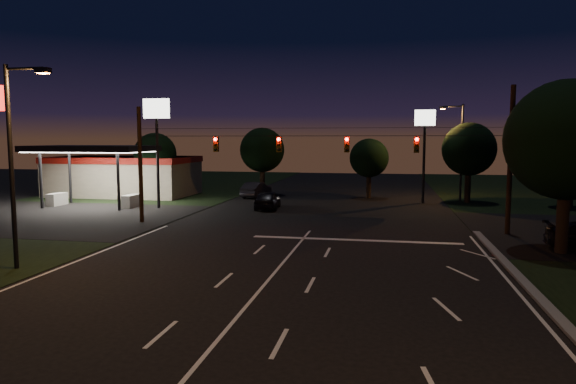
% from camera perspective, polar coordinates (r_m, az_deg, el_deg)
% --- Properties ---
extents(ground, '(140.00, 140.00, 0.00)m').
position_cam_1_polar(ground, '(19.29, -3.80, -11.58)').
color(ground, black).
rests_on(ground, ground).
extents(cross_street_left, '(20.00, 16.00, 0.02)m').
position_cam_1_polar(cross_street_left, '(42.26, -25.03, -2.54)').
color(cross_street_left, black).
rests_on(cross_street_left, ground).
extents(center_line, '(0.14, 40.00, 0.01)m').
position_cam_1_polar(center_line, '(13.95, -10.41, -18.70)').
color(center_line, silver).
rests_on(center_line, ground).
extents(stop_bar, '(12.00, 0.50, 0.01)m').
position_cam_1_polar(stop_bar, '(29.91, 7.46, -5.31)').
color(stop_bar, silver).
rests_on(stop_bar, ground).
extents(utility_pole_right, '(0.30, 0.30, 9.00)m').
position_cam_1_polar(utility_pole_right, '(34.09, 23.16, -4.37)').
color(utility_pole_right, black).
rests_on(utility_pole_right, ground).
extents(utility_pole_left, '(0.28, 0.28, 8.00)m').
position_cam_1_polar(utility_pole_left, '(37.25, -15.91, -3.28)').
color(utility_pole_left, black).
rests_on(utility_pole_left, ground).
extents(signal_span, '(24.00, 0.40, 1.56)m').
position_cam_1_polar(signal_span, '(33.09, 2.74, 5.39)').
color(signal_span, black).
rests_on(signal_span, ground).
extents(gas_station, '(14.20, 16.10, 5.25)m').
position_cam_1_polar(gas_station, '(55.12, -17.94, 2.06)').
color(gas_station, gray).
rests_on(gas_station, ground).
extents(pole_sign_left_near, '(2.20, 0.30, 9.10)m').
position_cam_1_polar(pole_sign_left_near, '(43.99, -14.38, 7.26)').
color(pole_sign_left_near, black).
rests_on(pole_sign_left_near, ground).
extents(pole_sign_right, '(1.80, 0.30, 8.40)m').
position_cam_1_polar(pole_sign_right, '(47.91, 14.94, 6.23)').
color(pole_sign_right, black).
rests_on(pole_sign_right, ground).
extents(street_light_left, '(2.20, 0.35, 9.00)m').
position_cam_1_polar(street_light_left, '(25.42, -28.01, 3.97)').
color(street_light_left, black).
rests_on(street_light_left, ground).
extents(street_light_right_far, '(2.20, 0.35, 9.00)m').
position_cam_1_polar(street_light_right_far, '(50.22, 18.45, 4.96)').
color(street_light_right_far, black).
rests_on(street_light_right_far, ground).
extents(tree_right_near, '(6.00, 6.00, 8.76)m').
position_cam_1_polar(tree_right_near, '(29.32, 28.54, 4.96)').
color(tree_right_near, black).
rests_on(tree_right_near, ground).
extents(tree_far_a, '(4.20, 4.20, 6.42)m').
position_cam_1_polar(tree_far_a, '(53.03, -14.46, 4.05)').
color(tree_far_a, black).
rests_on(tree_far_a, ground).
extents(tree_far_b, '(4.60, 4.60, 6.98)m').
position_cam_1_polar(tree_far_b, '(53.46, -2.83, 4.62)').
color(tree_far_b, black).
rests_on(tree_far_b, ground).
extents(tree_far_c, '(3.80, 3.80, 5.86)m').
position_cam_1_polar(tree_far_c, '(50.96, 9.02, 3.69)').
color(tree_far_c, black).
rests_on(tree_far_c, ground).
extents(tree_far_d, '(4.80, 4.80, 7.30)m').
position_cam_1_polar(tree_far_d, '(49.48, 19.47, 4.44)').
color(tree_far_d, black).
rests_on(tree_far_d, ground).
extents(tree_far_e, '(4.00, 4.00, 6.18)m').
position_cam_1_polar(tree_far_e, '(49.37, 29.02, 3.21)').
color(tree_far_e, black).
rests_on(tree_far_e, ground).
extents(car_oncoming_a, '(2.22, 4.70, 1.55)m').
position_cam_1_polar(car_oncoming_a, '(42.67, -2.29, -0.86)').
color(car_oncoming_a, black).
rests_on(car_oncoming_a, ground).
extents(car_oncoming_b, '(2.25, 4.80, 1.52)m').
position_cam_1_polar(car_oncoming_b, '(51.41, -3.54, 0.27)').
color(car_oncoming_b, black).
rests_on(car_oncoming_b, ground).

